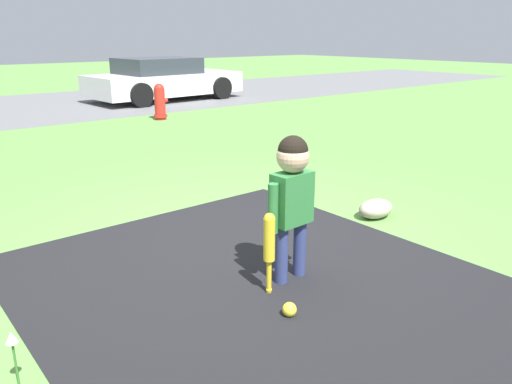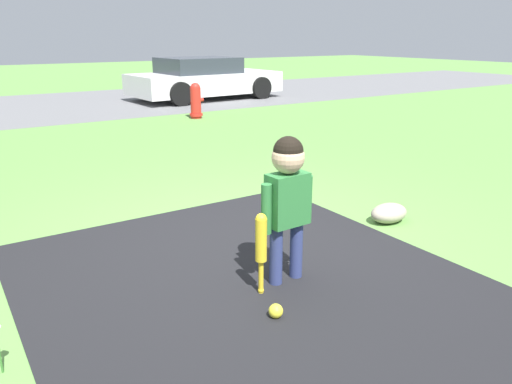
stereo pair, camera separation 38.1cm
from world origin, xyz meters
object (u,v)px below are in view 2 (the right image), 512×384
object	(u,v)px
baseball_bat	(261,243)
fire_hydrant	(196,101)
parked_car	(204,79)
child	(287,190)
sports_ball	(276,311)

from	to	relation	value
baseball_bat	fire_hydrant	size ratio (longest dim) A/B	0.79
baseball_bat	parked_car	world-z (taller)	parked_car
baseball_bat	parked_car	bearing A→B (deg)	64.50
child	parked_car	xyz separation A→B (m)	(4.52, 9.97, -0.15)
baseball_bat	fire_hydrant	xyz separation A→B (m)	(3.08, 7.12, -0.01)
child	baseball_bat	size ratio (longest dim) A/B	1.81
sports_ball	fire_hydrant	bearing A→B (deg)	66.89
baseball_bat	fire_hydrant	distance (m)	7.76
fire_hydrant	baseball_bat	bearing A→B (deg)	-113.37
fire_hydrant	parked_car	world-z (taller)	parked_car
parked_car	child	bearing A→B (deg)	-117.67
baseball_bat	fire_hydrant	bearing A→B (deg)	66.63
child	fire_hydrant	distance (m)	7.61
fire_hydrant	parked_car	distance (m)	3.38
child	parked_car	distance (m)	10.95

